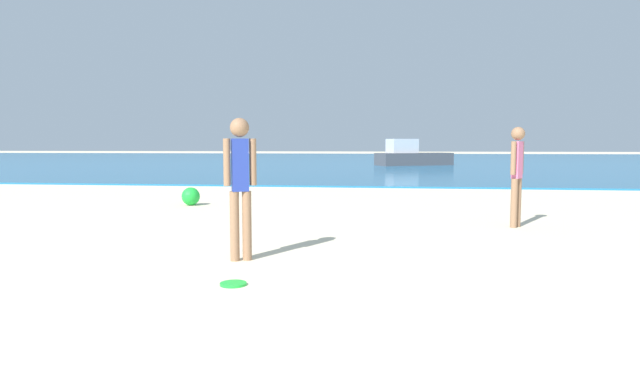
{
  "coord_description": "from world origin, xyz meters",
  "views": [
    {
      "loc": [
        0.69,
        -3.14,
        1.43
      ],
      "look_at": [
        -0.33,
        4.89,
        0.71
      ],
      "focal_mm": 30.39,
      "sensor_mm": 36.0,
      "label": 1
    }
  ],
  "objects_px": {
    "person_standing": "(240,180)",
    "boat_near": "(411,156)",
    "beach_ball": "(191,196)",
    "frisbee": "(233,284)",
    "person_distant": "(517,171)"
  },
  "relations": [
    {
      "from": "frisbee",
      "to": "person_distant",
      "type": "distance_m",
      "value": 5.82
    },
    {
      "from": "frisbee",
      "to": "beach_ball",
      "type": "bearing_deg",
      "value": 113.85
    },
    {
      "from": "person_distant",
      "to": "boat_near",
      "type": "bearing_deg",
      "value": -142.0
    },
    {
      "from": "beach_ball",
      "to": "frisbee",
      "type": "bearing_deg",
      "value": -66.15
    },
    {
      "from": "frisbee",
      "to": "person_standing",
      "type": "bearing_deg",
      "value": 101.61
    },
    {
      "from": "boat_near",
      "to": "beach_ball",
      "type": "distance_m",
      "value": 24.02
    },
    {
      "from": "person_standing",
      "to": "boat_near",
      "type": "xyz_separation_m",
      "value": [
        3.23,
        28.95,
        -0.35
      ]
    },
    {
      "from": "person_distant",
      "to": "frisbee",
      "type": "bearing_deg",
      "value": -4.24
    },
    {
      "from": "person_distant",
      "to": "beach_ball",
      "type": "relative_size",
      "value": 4.08
    },
    {
      "from": "person_distant",
      "to": "person_standing",
      "type": "bearing_deg",
      "value": -14.75
    },
    {
      "from": "frisbee",
      "to": "beach_ball",
      "type": "height_order",
      "value": "beach_ball"
    },
    {
      "from": "person_standing",
      "to": "boat_near",
      "type": "bearing_deg",
      "value": 59.09
    },
    {
      "from": "person_standing",
      "to": "person_distant",
      "type": "xyz_separation_m",
      "value": [
        3.97,
        3.21,
        -0.01
      ]
    },
    {
      "from": "boat_near",
      "to": "beach_ball",
      "type": "bearing_deg",
      "value": -133.03
    },
    {
      "from": "person_standing",
      "to": "frisbee",
      "type": "height_order",
      "value": "person_standing"
    }
  ]
}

